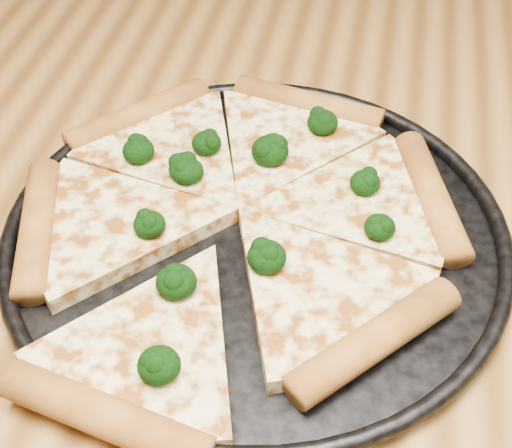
# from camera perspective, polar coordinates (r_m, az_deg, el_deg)

# --- Properties ---
(dining_table) EXTENTS (1.20, 0.90, 0.75)m
(dining_table) POSITION_cam_1_polar(r_m,az_deg,el_deg) (0.64, 8.89, -5.99)
(dining_table) COLOR olive
(dining_table) RESTS_ON ground
(pizza_pan) EXTENTS (0.37, 0.37, 0.02)m
(pizza_pan) POSITION_cam_1_polar(r_m,az_deg,el_deg) (0.55, 0.00, -0.61)
(pizza_pan) COLOR black
(pizza_pan) RESTS_ON dining_table
(pizza) EXTENTS (0.34, 0.38, 0.03)m
(pizza) POSITION_cam_1_polar(r_m,az_deg,el_deg) (0.55, -1.63, 0.55)
(pizza) COLOR #F8E497
(pizza) RESTS_ON pizza_pan
(broccoli_florets) EXTENTS (0.22, 0.28, 0.02)m
(broccoli_florets) POSITION_cam_1_polar(r_m,az_deg,el_deg) (0.55, -1.49, 2.34)
(broccoli_florets) COLOR black
(broccoli_florets) RESTS_ON pizza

